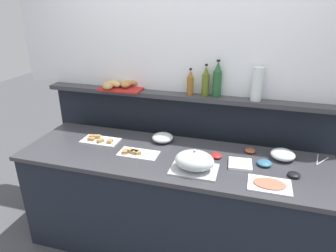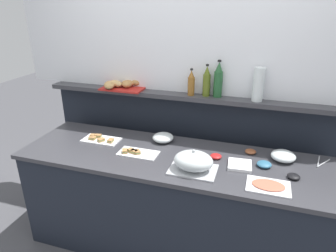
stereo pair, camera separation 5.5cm
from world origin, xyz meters
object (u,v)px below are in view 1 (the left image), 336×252
(napkin_stack, at_px, (240,164))
(vinegar_bottle_amber, at_px, (190,83))
(olive_oil_bottle, at_px, (206,82))
(serving_tongs, at_px, (320,161))
(cold_cuts_platter, at_px, (270,184))
(sandwich_platter_front, at_px, (100,140))
(glass_bowl_medium, at_px, (163,138))
(condiment_bowl_cream, at_px, (216,156))
(wine_bottle_green, at_px, (217,80))
(sandwich_platter_rear, at_px, (136,153))
(condiment_bowl_red, at_px, (264,163))
(water_carafe, at_px, (257,84))
(serving_cloche, at_px, (194,161))
(condiment_bowl_teal, at_px, (294,175))
(condiment_bowl_dark, at_px, (250,151))
(glass_bowl_large, at_px, (283,155))
(bread_basket, at_px, (121,85))

(napkin_stack, relative_size, vinegar_bottle_amber, 0.72)
(olive_oil_bottle, bearing_deg, serving_tongs, -14.83)
(cold_cuts_platter, bearing_deg, vinegar_bottle_amber, 135.79)
(napkin_stack, relative_size, olive_oil_bottle, 0.62)
(sandwich_platter_front, height_order, glass_bowl_medium, glass_bowl_medium)
(condiment_bowl_cream, relative_size, wine_bottle_green, 0.28)
(sandwich_platter_rear, height_order, cold_cuts_platter, sandwich_platter_rear)
(cold_cuts_platter, height_order, serving_tongs, cold_cuts_platter)
(glass_bowl_medium, height_order, olive_oil_bottle, olive_oil_bottle)
(condiment_bowl_red, relative_size, serving_tongs, 0.58)
(glass_bowl_medium, height_order, water_carafe, water_carafe)
(condiment_bowl_red, bearing_deg, wine_bottle_green, 135.02)
(serving_cloche, bearing_deg, glass_bowl_medium, 132.58)
(serving_cloche, height_order, water_carafe, water_carafe)
(wine_bottle_green, bearing_deg, condiment_bowl_cream, -79.17)
(napkin_stack, bearing_deg, vinegar_bottle_amber, 136.82)
(sandwich_platter_front, bearing_deg, condiment_bowl_teal, -4.84)
(cold_cuts_platter, distance_m, glass_bowl_medium, 0.99)
(cold_cuts_platter, distance_m, wine_bottle_green, 0.99)
(glass_bowl_medium, distance_m, olive_oil_bottle, 0.61)
(serving_tongs, bearing_deg, glass_bowl_medium, -179.80)
(vinegar_bottle_amber, bearing_deg, cold_cuts_platter, -44.21)
(condiment_bowl_teal, distance_m, wine_bottle_green, 0.98)
(olive_oil_bottle, distance_m, vinegar_bottle_amber, 0.13)
(sandwich_platter_rear, relative_size, condiment_bowl_cream, 3.59)
(serving_cloche, relative_size, condiment_bowl_red, 3.17)
(condiment_bowl_teal, bearing_deg, olive_oil_bottle, 143.83)
(condiment_bowl_dark, bearing_deg, condiment_bowl_red, -59.55)
(sandwich_platter_rear, distance_m, condiment_bowl_teal, 1.18)
(condiment_bowl_red, bearing_deg, olive_oil_bottle, 141.13)
(sandwich_platter_front, distance_m, condiment_bowl_dark, 1.28)
(condiment_bowl_teal, bearing_deg, condiment_bowl_cream, 167.44)
(condiment_bowl_dark, xyz_separation_m, napkin_stack, (-0.06, -0.24, -0.00))
(sandwich_platter_front, xyz_separation_m, wine_bottle_green, (0.94, 0.41, 0.50))
(sandwich_platter_front, distance_m, serving_tongs, 1.80)
(serving_tongs, relative_size, olive_oil_bottle, 0.67)
(serving_cloche, height_order, condiment_bowl_teal, serving_cloche)
(serving_cloche, xyz_separation_m, water_carafe, (0.38, 0.64, 0.44))
(glass_bowl_large, bearing_deg, bread_basket, 168.99)
(cold_cuts_platter, height_order, condiment_bowl_dark, condiment_bowl_dark)
(glass_bowl_medium, relative_size, condiment_bowl_dark, 2.08)
(cold_cuts_platter, relative_size, serving_cloche, 0.83)
(condiment_bowl_dark, height_order, wine_bottle_green, wine_bottle_green)
(sandwich_platter_front, relative_size, cold_cuts_platter, 1.16)
(condiment_bowl_cream, relative_size, condiment_bowl_red, 0.84)
(serving_tongs, bearing_deg, cold_cuts_platter, -129.77)
(condiment_bowl_dark, distance_m, condiment_bowl_cream, 0.30)
(condiment_bowl_cream, height_order, wine_bottle_green, wine_bottle_green)
(condiment_bowl_red, distance_m, water_carafe, 0.66)
(serving_cloche, xyz_separation_m, vinegar_bottle_amber, (-0.18, 0.63, 0.40))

